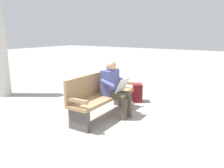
% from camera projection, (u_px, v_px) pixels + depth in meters
% --- Properties ---
extents(ground_plane, '(40.00, 40.00, 0.00)m').
position_uv_depth(ground_plane, '(104.00, 116.00, 4.66)').
color(ground_plane, gray).
extents(bench_near, '(1.82, 0.54, 0.90)m').
position_uv_depth(bench_near, '(101.00, 95.00, 4.59)').
color(bench_near, '#9E7A51').
rests_on(bench_near, ground).
extents(person_seated, '(0.58, 0.58, 1.18)m').
position_uv_depth(person_seated, '(115.00, 87.00, 4.57)').
color(person_seated, '#474C84').
rests_on(person_seated, ground).
extents(backpack, '(0.37, 0.36, 0.46)m').
position_uv_depth(backpack, '(137.00, 93.00, 5.62)').
color(backpack, maroon).
rests_on(backpack, ground).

